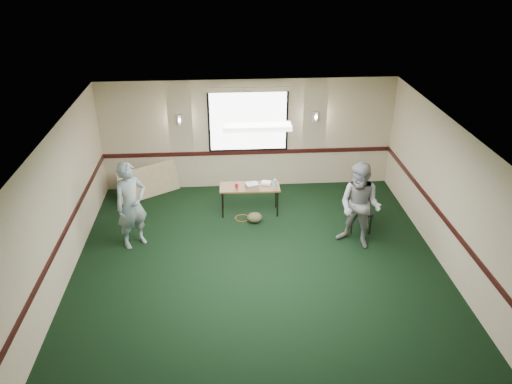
{
  "coord_description": "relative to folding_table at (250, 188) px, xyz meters",
  "views": [
    {
      "loc": [
        -0.6,
        -7.24,
        5.65
      ],
      "look_at": [
        0.0,
        1.3,
        1.2
      ],
      "focal_mm": 35.0,
      "sensor_mm": 36.0,
      "label": 1
    }
  ],
  "objects": [
    {
      "name": "folded_table",
      "position": [
        -2.36,
        0.99,
        -0.23
      ],
      "size": [
        1.38,
        0.99,
        0.77
      ],
      "primitive_type": "cube",
      "rotation": [
        -0.21,
        0.0,
        0.56
      ],
      "color": "tan",
      "rests_on": "ground"
    },
    {
      "name": "person_right",
      "position": [
        2.08,
        -1.46,
        0.28
      ],
      "size": [
        1.1,
        1.06,
        1.79
      ],
      "primitive_type": "imported",
      "rotation": [
        0.0,
        0.0,
        -0.65
      ],
      "color": "#7085AE",
      "rests_on": "ground"
    },
    {
      "name": "game_console",
      "position": [
        0.38,
        0.09,
        0.07
      ],
      "size": [
        0.24,
        0.21,
        0.05
      ],
      "primitive_type": "cube",
      "rotation": [
        0.0,
        0.0,
        -0.2
      ],
      "color": "white",
      "rests_on": "folding_table"
    },
    {
      "name": "room_shell",
      "position": [
        0.05,
        -0.49,
        0.97
      ],
      "size": [
        8.0,
        8.02,
        8.0
      ],
      "color": "tan",
      "rests_on": "ground"
    },
    {
      "name": "folding_table",
      "position": [
        0.0,
        0.0,
        0.0
      ],
      "size": [
        1.34,
        0.56,
        0.66
      ],
      "rotation": [
        0.0,
        0.0,
        -0.02
      ],
      "color": "#523817",
      "rests_on": "ground"
    },
    {
      "name": "cable_coil",
      "position": [
        -0.18,
        -0.26,
        -0.61
      ],
      "size": [
        0.35,
        0.35,
        0.02
      ],
      "primitive_type": "torus",
      "rotation": [
        0.0,
        0.0,
        0.06
      ],
      "color": "#BC4617",
      "rests_on": "ground"
    },
    {
      "name": "conference_chair",
      "position": [
        2.31,
        -0.79,
        -0.07
      ],
      "size": [
        0.5,
        0.52,
        0.93
      ],
      "rotation": [
        0.0,
        0.0,
        -0.11
      ],
      "color": "black",
      "rests_on": "ground"
    },
    {
      "name": "projector",
      "position": [
        0.05,
        -0.05,
        0.09
      ],
      "size": [
        0.31,
        0.28,
        0.09
      ],
      "primitive_type": "cube",
      "rotation": [
        0.0,
        0.0,
        0.26
      ],
      "color": "#939199",
      "rests_on": "folding_table"
    },
    {
      "name": "ground",
      "position": [
        0.05,
        -2.61,
        -0.61
      ],
      "size": [
        8.0,
        8.0,
        0.0
      ],
      "primitive_type": "plane",
      "color": "black",
      "rests_on": "ground"
    },
    {
      "name": "duffel_bag",
      "position": [
        0.08,
        -0.45,
        -0.5
      ],
      "size": [
        0.34,
        0.26,
        0.23
      ],
      "primitive_type": "ellipsoid",
      "rotation": [
        0.0,
        0.0,
        0.04
      ],
      "color": "#4D4C2C",
      "rests_on": "ground"
    },
    {
      "name": "water_bottle",
      "position": [
        0.55,
        -0.11,
        0.15
      ],
      "size": [
        0.06,
        0.06,
        0.2
      ],
      "primitive_type": "cylinder",
      "color": "#86C4DB",
      "rests_on": "folding_table"
    },
    {
      "name": "person_left",
      "position": [
        -2.4,
        -1.13,
        0.29
      ],
      "size": [
        0.79,
        0.74,
        1.81
      ],
      "primitive_type": "imported",
      "rotation": [
        0.0,
        0.0,
        0.65
      ],
      "color": "#3B6083",
      "rests_on": "ground"
    },
    {
      "name": "red_cup",
      "position": [
        -0.29,
        -0.04,
        0.1
      ],
      "size": [
        0.07,
        0.07,
        0.11
      ],
      "primitive_type": "cylinder",
      "color": "red",
      "rests_on": "folding_table"
    }
  ]
}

